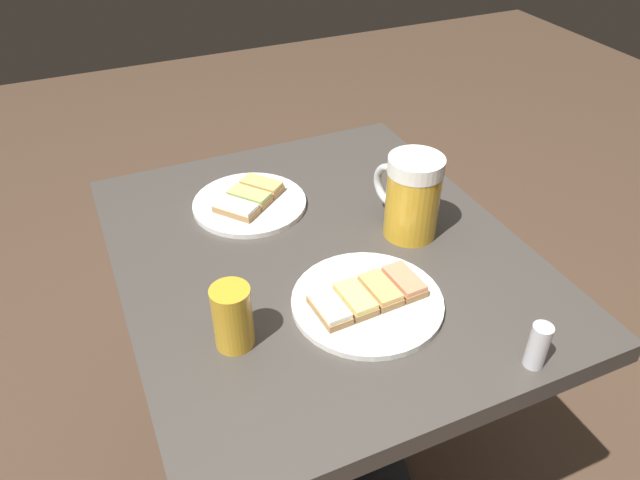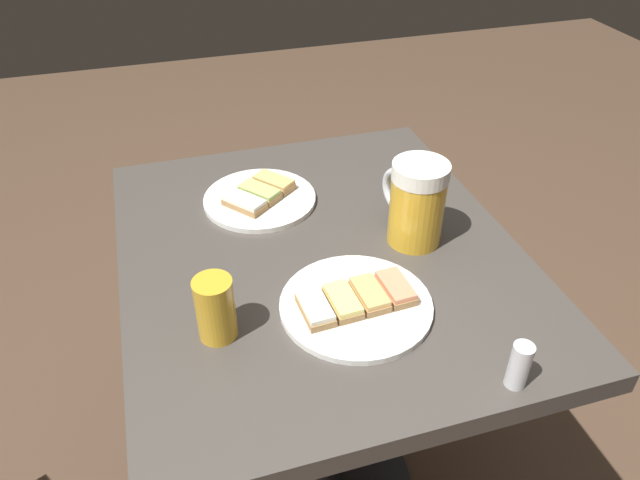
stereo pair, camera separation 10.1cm
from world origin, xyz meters
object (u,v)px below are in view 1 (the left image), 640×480
at_px(beer_glass_small, 233,317).
at_px(salt_shaker, 538,346).
at_px(plate_near, 367,300).
at_px(plate_far, 250,202).
at_px(beer_mug, 411,196).

bearing_deg(beer_glass_small, salt_shaker, 60.49).
distance_m(plate_near, salt_shaker, 0.25).
height_order(plate_near, salt_shaker, salt_shaker).
height_order(plate_far, beer_mug, beer_mug).
relative_size(plate_far, beer_glass_small, 2.16).
xyz_separation_m(plate_near, beer_mug, (-0.14, 0.15, 0.06)).
xyz_separation_m(plate_far, beer_glass_small, (0.32, -0.13, 0.04)).
xyz_separation_m(plate_near, beer_glass_small, (-0.01, -0.21, 0.04)).
relative_size(beer_mug, salt_shaker, 2.13).
bearing_deg(plate_far, beer_mug, 50.10).
bearing_deg(beer_glass_small, plate_far, 158.10).
bearing_deg(beer_mug, beer_glass_small, -69.76).
bearing_deg(plate_far, beer_glass_small, -21.90).
xyz_separation_m(beer_mug, salt_shaker, (0.33, -0.00, -0.04)).
bearing_deg(beer_mug, salt_shaker, -0.21).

